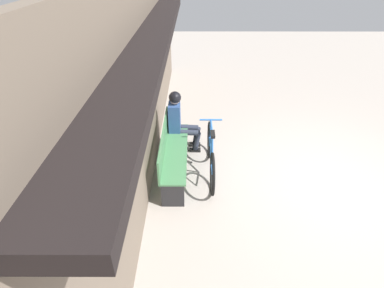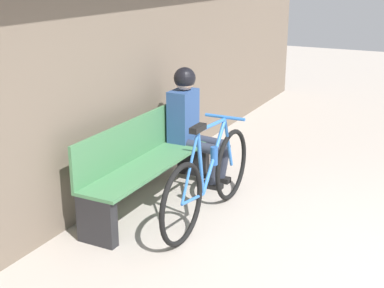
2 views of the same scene
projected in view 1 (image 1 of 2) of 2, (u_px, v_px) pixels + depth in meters
name	position (u px, v px, depth m)	size (l,w,h in m)	color
ground_plane	(322.00, 187.00, 5.13)	(24.00, 24.00, 0.00)	#ADA399
storefront_wall	(140.00, 97.00, 4.24)	(12.00, 0.56, 3.20)	#756656
park_bench_near	(172.00, 152.00, 5.31)	(1.89, 0.42, 0.85)	#477F51
bicycle	(211.00, 154.00, 5.29)	(1.77, 0.40, 0.96)	black
person_seated	(179.00, 118.00, 5.76)	(0.34, 0.62, 1.24)	#2D3342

